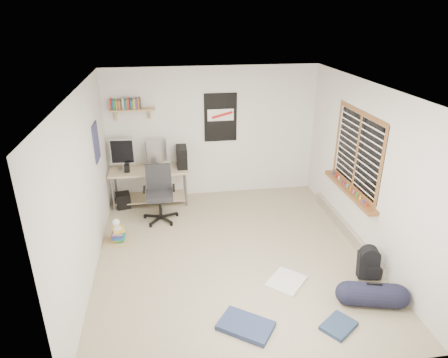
{
  "coord_description": "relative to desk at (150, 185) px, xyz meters",
  "views": [
    {
      "loc": [
        -0.9,
        -5.05,
        3.45
      ],
      "look_at": [
        -0.07,
        0.35,
        1.1
      ],
      "focal_mm": 32.0,
      "sensor_mm": 36.0,
      "label": 1
    }
  ],
  "objects": [
    {
      "name": "floor",
      "position": [
        1.24,
        -1.99,
        -0.37
      ],
      "size": [
        4.0,
        4.5,
        0.01
      ],
      "primitive_type": "cube",
      "color": "gray",
      "rests_on": "ground"
    },
    {
      "name": "ceiling",
      "position": [
        1.24,
        -1.99,
        2.14
      ],
      "size": [
        4.0,
        4.5,
        0.01
      ],
      "primitive_type": "cube",
      "color": "white",
      "rests_on": "ground"
    },
    {
      "name": "back_wall",
      "position": [
        1.24,
        0.27,
        0.89
      ],
      "size": [
        4.0,
        0.01,
        2.5
      ],
      "primitive_type": "cube",
      "color": "silver",
      "rests_on": "ground"
    },
    {
      "name": "left_wall",
      "position": [
        -0.76,
        -1.99,
        0.89
      ],
      "size": [
        0.01,
        4.5,
        2.5
      ],
      "primitive_type": "cube",
      "color": "silver",
      "rests_on": "ground"
    },
    {
      "name": "right_wall",
      "position": [
        3.25,
        -1.99,
        0.89
      ],
      "size": [
        0.01,
        4.5,
        2.5
      ],
      "primitive_type": "cube",
      "color": "silver",
      "rests_on": "ground"
    },
    {
      "name": "desk",
      "position": [
        0.0,
        0.0,
        0.0
      ],
      "size": [
        1.57,
        1.03,
        0.66
      ],
      "primitive_type": "cube",
      "rotation": [
        0.0,
        0.0,
        0.3
      ],
      "color": "tan",
      "rests_on": "floor"
    },
    {
      "name": "monitor_left",
      "position": [
        -0.45,
        0.01,
        0.53
      ],
      "size": [
        0.44,
        0.13,
        0.48
      ],
      "primitive_type": "cube",
      "rotation": [
        0.0,
        0.0,
        -0.06
      ],
      "color": "#959599",
      "rests_on": "desk"
    },
    {
      "name": "monitor_right",
      "position": [
        0.16,
        0.01,
        0.51
      ],
      "size": [
        0.39,
        0.25,
        0.43
      ],
      "primitive_type": "cube",
      "rotation": [
        0.0,
        0.0,
        0.42
      ],
      "color": "#A5A5AA",
      "rests_on": "desk"
    },
    {
      "name": "pc_tower",
      "position": [
        0.62,
        0.01,
        0.51
      ],
      "size": [
        0.19,
        0.4,
        0.42
      ],
      "primitive_type": "cube",
      "rotation": [
        0.0,
        0.0,
        -0.01
      ],
      "color": "black",
      "rests_on": "desk"
    },
    {
      "name": "keyboard",
      "position": [
        -0.26,
        -0.08,
        0.31
      ],
      "size": [
        0.46,
        0.26,
        0.02
      ],
      "primitive_type": "cube",
      "rotation": [
        0.0,
        0.0,
        0.25
      ],
      "color": "black",
      "rests_on": "desk"
    },
    {
      "name": "speaker_left",
      "position": [
        -0.38,
        -0.12,
        0.39
      ],
      "size": [
        0.09,
        0.09,
        0.18
      ],
      "primitive_type": "cube",
      "rotation": [
        0.0,
        0.0,
        -0.03
      ],
      "color": "black",
      "rests_on": "desk"
    },
    {
      "name": "speaker_right",
      "position": [
        0.32,
        -0.26,
        0.38
      ],
      "size": [
        0.1,
        0.1,
        0.17
      ],
      "primitive_type": "cube",
      "rotation": [
        0.0,
        0.0,
        0.19
      ],
      "color": "black",
      "rests_on": "desk"
    },
    {
      "name": "office_chair",
      "position": [
        0.18,
        -0.73,
        0.12
      ],
      "size": [
        0.64,
        0.64,
        0.98
      ],
      "primitive_type": "cube",
      "rotation": [
        0.0,
        0.0,
        -0.01
      ],
      "color": "#262629",
      "rests_on": "floor"
    },
    {
      "name": "wall_shelf",
      "position": [
        -0.21,
        0.15,
        1.42
      ],
      "size": [
        0.8,
        0.22,
        0.24
      ],
      "primitive_type": "cube",
      "color": "tan",
      "rests_on": "back_wall"
    },
    {
      "name": "poster_back_wall",
      "position": [
        1.39,
        0.24,
        1.19
      ],
      "size": [
        0.62,
        0.03,
        0.92
      ],
      "primitive_type": "cube",
      "color": "black",
      "rests_on": "back_wall"
    },
    {
      "name": "poster_left_wall",
      "position": [
        -0.74,
        -0.79,
        1.14
      ],
      "size": [
        0.02,
        0.42,
        0.6
      ],
      "primitive_type": "cube",
      "color": "navy",
      "rests_on": "left_wall"
    },
    {
      "name": "window",
      "position": [
        3.19,
        -1.69,
        1.08
      ],
      "size": [
        0.1,
        1.5,
        1.26
      ],
      "primitive_type": "cube",
      "color": "brown",
      "rests_on": "right_wall"
    },
    {
      "name": "baseboard_heater",
      "position": [
        3.2,
        -1.69,
        -0.28
      ],
      "size": [
        0.08,
        2.5,
        0.18
      ],
      "primitive_type": "cube",
      "color": "#B7B2A8",
      "rests_on": "floor"
    },
    {
      "name": "backpack",
      "position": [
        2.99,
        -2.82,
        -0.16
      ],
      "size": [
        0.32,
        0.28,
        0.37
      ],
      "primitive_type": "cube",
      "rotation": [
        0.0,
        0.0,
        -0.23
      ],
      "color": "black",
      "rests_on": "floor"
    },
    {
      "name": "duffel_bag",
      "position": [
        2.78,
        -3.36,
        -0.22
      ],
      "size": [
        0.38,
        0.38,
        0.61
      ],
      "primitive_type": "cylinder",
      "rotation": [
        0.0,
        0.0,
        -0.26
      ],
      "color": "black",
      "rests_on": "floor"
    },
    {
      "name": "tshirt",
      "position": [
        1.85,
        -2.78,
        -0.34
      ],
      "size": [
        0.64,
        0.64,
        0.04
      ],
      "primitive_type": "cube",
      "rotation": [
        0.0,
        0.0,
        0.83
      ],
      "color": "silver",
      "rests_on": "floor"
    },
    {
      "name": "jeans_a",
      "position": [
        1.14,
        -3.51,
        -0.33
      ],
      "size": [
        0.73,
        0.68,
        0.07
      ],
      "primitive_type": "cube",
      "rotation": [
        0.0,
        0.0,
        -0.62
      ],
      "color": "navy",
      "rests_on": "floor"
    },
    {
      "name": "jeans_b",
      "position": [
        2.22,
        -3.67,
        -0.34
      ],
      "size": [
        0.5,
        0.47,
        0.05
      ],
      "primitive_type": "cube",
      "rotation": [
        0.0,
        0.0,
        0.63
      ],
      "color": "#23334F",
      "rests_on": "floor"
    },
    {
      "name": "book_stack",
      "position": [
        -0.51,
        -1.36,
        -0.21
      ],
      "size": [
        0.49,
        0.46,
        0.27
      ],
      "primitive_type": "cube",
      "rotation": [
        0.0,
        0.0,
        0.41
      ],
      "color": "brown",
      "rests_on": "floor"
    },
    {
      "name": "desk_lamp",
      "position": [
        -0.49,
        -1.38,
        0.02
      ],
      "size": [
        0.18,
        0.24,
        0.21
      ],
      "primitive_type": "cube",
      "rotation": [
        0.0,
        0.0,
        -0.3
      ],
      "color": "white",
      "rests_on": "book_stack"
    },
    {
      "name": "subwoofer",
      "position": [
        -0.51,
        -0.14,
        -0.22
      ],
      "size": [
        0.29,
        0.29,
        0.28
      ],
      "primitive_type": "cube",
      "rotation": [
        0.0,
        0.0,
        0.2
      ],
      "color": "black",
      "rests_on": "floor"
    }
  ]
}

